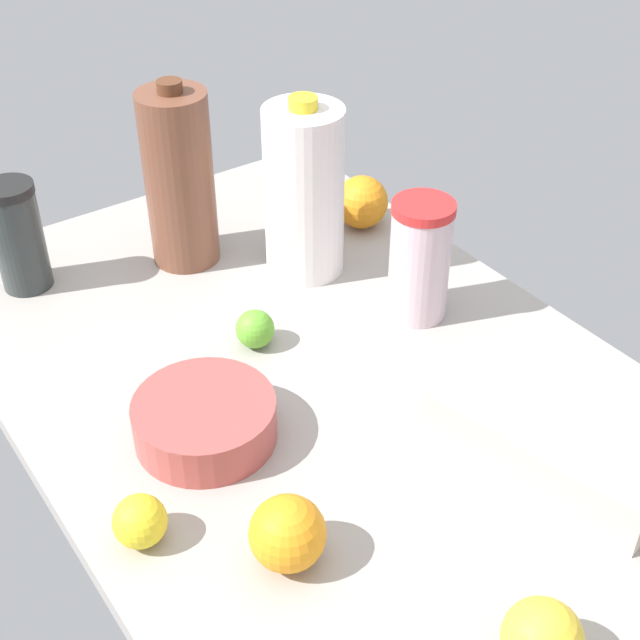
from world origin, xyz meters
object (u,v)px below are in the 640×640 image
mixing_bowl (205,420)px  shaker_bottle (18,236)px  milk_jug (304,192)px  orange_beside_bowl (362,202)px  lemon_far_back (542,639)px  orange_near_front (287,533)px  egg_carton (546,446)px  lemon_loose (140,521)px  tumbler_cup (420,260)px  lime_by_jug (255,329)px  chocolate_milk_jug (181,179)px

mixing_bowl → shaker_bottle: 46.21cm
milk_jug → orange_beside_bowl: bearing=-71.2°
lemon_far_back → orange_near_front: 27.39cm
milk_jug → lemon_far_back: 74.36cm
egg_carton → lemon_loose: egg_carton is taller
mixing_bowl → orange_beside_bowl: 55.95cm
mixing_bowl → egg_carton: bearing=-132.0°
mixing_bowl → lemon_far_back: 47.04cm
milk_jug → tumbler_cup: milk_jug is taller
egg_carton → mixing_bowl: egg_carton is taller
shaker_bottle → lime_by_jug: shaker_bottle is taller
mixing_bowl → tumbler_cup: 39.36cm
egg_carton → shaker_bottle: (73.06, 36.63, 5.47)cm
tumbler_cup → orange_beside_bowl: 26.72cm
mixing_bowl → lemon_loose: lemon_loose is taller
mixing_bowl → tumbler_cup: tumbler_cup is taller
lemon_far_back → lime_by_jug: size_ratio=1.43×
egg_carton → orange_near_front: size_ratio=3.48×
lime_by_jug → shaker_bottle: bearing=32.2°
chocolate_milk_jug → lemon_far_back: chocolate_milk_jug is taller
egg_carton → lemon_far_back: bearing=120.7°
lemon_far_back → lemon_loose: bearing=34.5°
shaker_bottle → lemon_far_back: size_ratio=2.20×
orange_near_front → chocolate_milk_jug: bearing=-18.7°
milk_jug → orange_near_front: milk_jug is taller
shaker_bottle → orange_beside_bowl: 55.46cm
tumbler_cup → orange_beside_bowl: size_ratio=2.06×
egg_carton → orange_beside_bowl: (57.67, -16.49, 1.23)cm
chocolate_milk_jug → shaker_bottle: 25.80cm
orange_near_front → orange_beside_bowl: bearing=-43.6°
egg_carton → shaker_bottle: 81.91cm
orange_beside_bowl → lemon_far_back: bearing=154.4°
tumbler_cup → mixing_bowl: bearing=97.8°
chocolate_milk_jug → mixing_bowl: 43.90cm
chocolate_milk_jug → egg_carton: chocolate_milk_jug is taller
lemon_far_back → milk_jug: bearing=-16.7°
chocolate_milk_jug → orange_near_front: bearing=161.3°
mixing_bowl → shaker_bottle: (45.44, 5.95, 5.90)cm
shaker_bottle → orange_beside_bowl: (-15.39, -53.12, -4.23)cm
orange_beside_bowl → lime_by_jug: size_ratio=1.62×
chocolate_milk_jug → orange_near_front: (-59.87, 20.27, -9.94)cm
shaker_bottle → lime_by_jug: bearing=-147.8°
orange_near_front → lime_by_jug: bearing=-26.5°
lemon_loose → lime_by_jug: size_ratio=1.10×
mixing_bowl → orange_beside_bowl: bearing=-57.5°
shaker_bottle → orange_beside_bowl: bearing=-106.2°
tumbler_cup → lemon_loose: 54.75cm
mixing_bowl → lemon_far_back: (-45.77, -10.80, 1.13)cm
mixing_bowl → chocolate_milk_jug: bearing=-25.5°
orange_near_front → tumbler_cup: bearing=-56.5°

